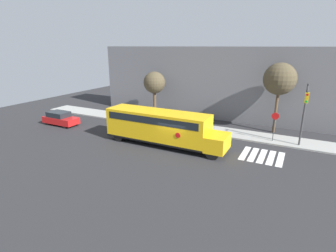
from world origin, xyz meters
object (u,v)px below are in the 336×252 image
at_px(traffic_light, 305,108).
at_px(tree_near_sidewalk, 154,83).
at_px(school_bus, 161,126).
at_px(tree_far_sidewalk, 280,79).
at_px(parked_car, 60,118).
at_px(stop_sign, 274,123).

distance_m(traffic_light, tree_near_sidewalk, 17.23).
distance_m(school_bus, tree_near_sidewalk, 10.22).
xyz_separation_m(school_bus, tree_far_sidewalk, (8.78, 8.53, 3.75)).
xyz_separation_m(school_bus, parked_car, (-13.28, 0.21, -1.04)).
bearing_deg(school_bus, traffic_light, 20.73).
bearing_deg(tree_far_sidewalk, tree_near_sidewalk, -178.96).
distance_m(parked_car, tree_near_sidewalk, 11.79).
relative_size(school_bus, parked_car, 2.69).
height_order(school_bus, tree_near_sidewalk, tree_near_sidewalk).
height_order(parked_car, traffic_light, traffic_light).
height_order(traffic_light, tree_near_sidewalk, tree_near_sidewalk).
bearing_deg(stop_sign, tree_near_sidewalk, 168.50).
distance_m(school_bus, stop_sign, 10.50).
height_order(parked_car, tree_far_sidewalk, tree_far_sidewalk).
distance_m(stop_sign, tree_far_sidewalk, 4.88).
xyz_separation_m(parked_car, traffic_light, (24.59, 4.07, 2.99)).
xyz_separation_m(stop_sign, tree_near_sidewalk, (-14.50, 2.95, 2.43)).
height_order(school_bus, stop_sign, school_bus).
relative_size(school_bus, tree_far_sidewalk, 1.58).
bearing_deg(parked_car, traffic_light, 9.39).
bearing_deg(tree_near_sidewalk, parked_car, -134.22).
bearing_deg(tree_near_sidewalk, school_bus, -56.65).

